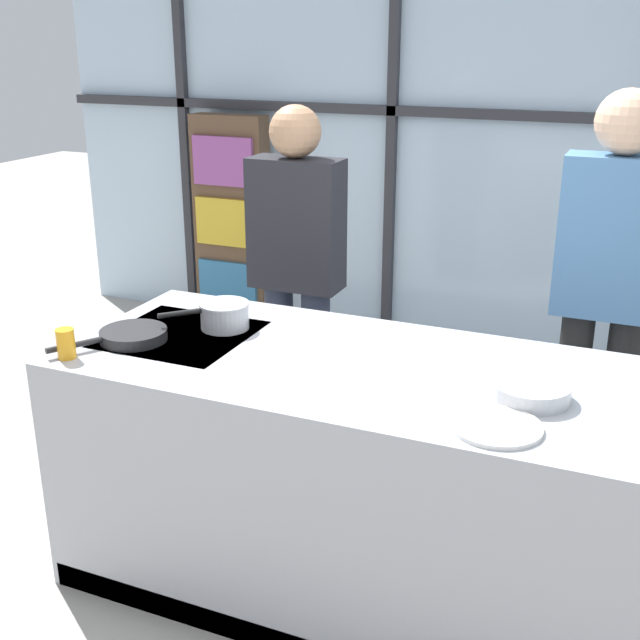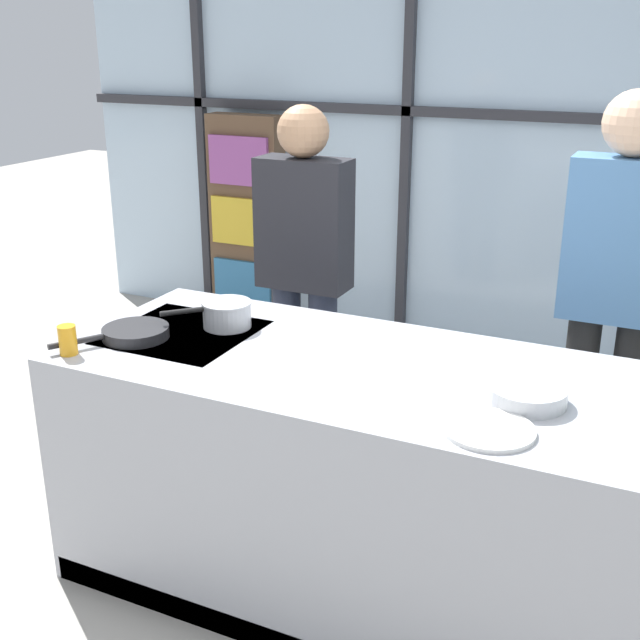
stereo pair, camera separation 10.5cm
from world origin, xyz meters
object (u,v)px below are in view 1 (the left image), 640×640
object	(u,v)px
saucepan	(224,315)
mixing_bowl	(531,390)
spectator_far_left	(297,263)
spectator_center_left	(608,281)
juice_glass_near	(66,344)
frying_pan	(132,335)
white_plate	(496,426)

from	to	relation	value
saucepan	mixing_bowl	world-z (taller)	saucepan
spectator_far_left	saucepan	bearing A→B (deg)	94.00
spectator_center_left	juice_glass_near	world-z (taller)	spectator_center_left
frying_pan	juice_glass_near	xyz separation A→B (m)	(-0.11, -0.23, 0.03)
white_plate	frying_pan	bearing A→B (deg)	173.09
spectator_center_left	juice_glass_near	bearing A→B (deg)	36.78
saucepan	juice_glass_near	xyz separation A→B (m)	(-0.36, -0.48, -0.00)
spectator_center_left	white_plate	xyz separation A→B (m)	(-0.20, -1.22, -0.12)
spectator_far_left	saucepan	size ratio (longest dim) A/B	5.84
frying_pan	mixing_bowl	distance (m)	1.45
saucepan	white_plate	xyz separation A→B (m)	(1.14, -0.42, -0.05)
mixing_bowl	spectator_center_left	bearing A→B (deg)	81.66
spectator_center_left	juice_glass_near	size ratio (longest dim) A/B	16.78
frying_pan	spectator_center_left	bearing A→B (deg)	33.28
white_plate	mixing_bowl	distance (m)	0.25
frying_pan	saucepan	xyz separation A→B (m)	(0.25, 0.25, 0.03)
spectator_far_left	frying_pan	size ratio (longest dim) A/B	4.19
spectator_center_left	white_plate	world-z (taller)	spectator_center_left
spectator_center_left	mixing_bowl	bearing A→B (deg)	81.66
frying_pan	white_plate	bearing A→B (deg)	-6.91
saucepan	juice_glass_near	distance (m)	0.60
juice_glass_near	mixing_bowl	bearing A→B (deg)	10.85
frying_pan	saucepan	world-z (taller)	saucepan
frying_pan	mixing_bowl	bearing A→B (deg)	2.80
spectator_center_left	juice_glass_near	distance (m)	2.13
juice_glass_near	saucepan	bearing A→B (deg)	53.06
spectator_center_left	frying_pan	world-z (taller)	spectator_center_left
spectator_center_left	mixing_bowl	size ratio (longest dim) A/B	7.39
spectator_far_left	juice_glass_near	xyz separation A→B (m)	(-0.31, -1.28, 0.00)
saucepan	juice_glass_near	world-z (taller)	juice_glass_near
spectator_far_left	white_plate	distance (m)	1.71
spectator_far_left	juice_glass_near	distance (m)	1.31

